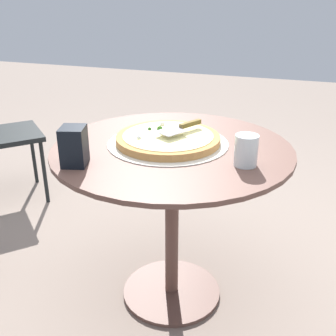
% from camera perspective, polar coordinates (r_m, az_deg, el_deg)
% --- Properties ---
extents(ground_plane, '(10.00, 10.00, 0.00)m').
position_cam_1_polar(ground_plane, '(1.97, 0.49, -16.73)').
color(ground_plane, gray).
extents(patio_table, '(0.93, 0.93, 0.71)m').
position_cam_1_polar(patio_table, '(1.67, 0.56, -2.02)').
color(patio_table, brown).
rests_on(patio_table, ground).
extents(pizza_on_tray, '(0.48, 0.48, 0.05)m').
position_cam_1_polar(pizza_on_tray, '(1.63, -0.01, 3.97)').
color(pizza_on_tray, beige).
rests_on(pizza_on_tray, patio_table).
extents(pizza_server, '(0.15, 0.21, 0.02)m').
position_cam_1_polar(pizza_server, '(1.64, 1.85, 5.63)').
color(pizza_server, silver).
rests_on(pizza_server, pizza_on_tray).
extents(drinking_cup, '(0.08, 0.08, 0.11)m').
position_cam_1_polar(drinking_cup, '(1.44, 10.70, 2.41)').
color(drinking_cup, silver).
rests_on(drinking_cup, patio_table).
extents(napkin_dispenser, '(0.10, 0.11, 0.14)m').
position_cam_1_polar(napkin_dispenser, '(1.45, -12.83, 2.95)').
color(napkin_dispenser, black).
rests_on(napkin_dispenser, patio_table).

